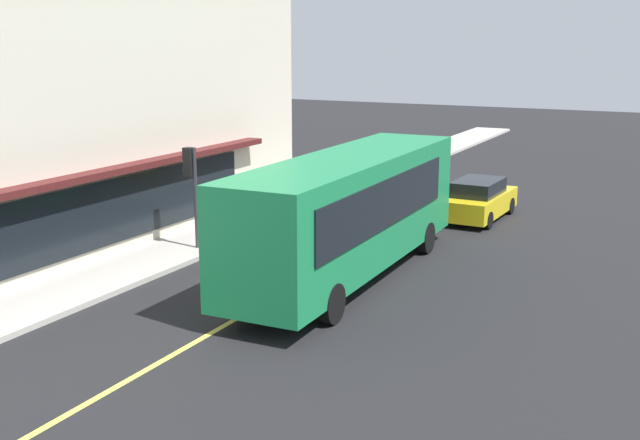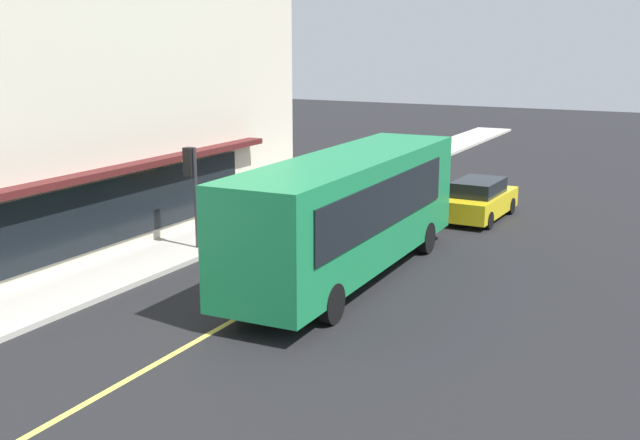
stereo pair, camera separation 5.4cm
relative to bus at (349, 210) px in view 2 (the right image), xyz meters
The scene contains 6 objects.
ground 2.76m from the bus, 148.56° to the left, with size 120.00×120.00×0.00m, color black.
sidewalk 6.57m from the bus, 105.05° to the left, with size 80.00×2.49×0.15m, color #B2ADA3.
lane_centre_stripe 2.75m from the bus, 148.56° to the left, with size 36.00×0.16×0.01m, color #D8D14C.
bus is the anchor object (origin of this frame).
traffic_light 5.66m from the bus, 87.07° to the left, with size 0.30×0.52×3.20m.
car_yellow 9.14m from the bus, ahead, with size 4.35×1.97×1.52m.
Camera 2 is at (-17.82, -10.09, 6.67)m, focal length 44.07 mm.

